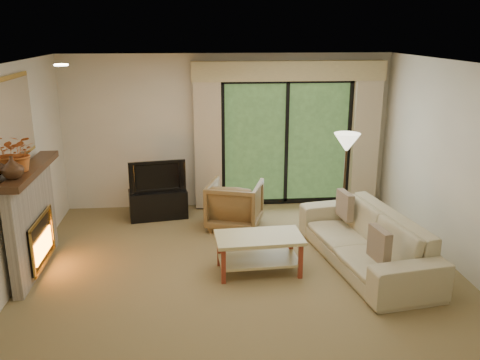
{
  "coord_description": "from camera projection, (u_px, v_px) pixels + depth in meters",
  "views": [
    {
      "loc": [
        -0.59,
        -5.97,
        2.99
      ],
      "look_at": [
        0.0,
        0.3,
        1.1
      ],
      "focal_mm": 38.0,
      "sensor_mm": 36.0,
      "label": 1
    }
  ],
  "objects": [
    {
      "name": "floor",
      "position": [
        242.0,
        267.0,
        6.6
      ],
      "size": [
        5.5,
        5.5,
        0.0
      ],
      "primitive_type": "plane",
      "color": "olive",
      "rests_on": "ground"
    },
    {
      "name": "ceiling",
      "position": [
        242.0,
        63.0,
        5.86
      ],
      "size": [
        5.5,
        5.5,
        0.0
      ],
      "primitive_type": "plane",
      "rotation": [
        3.14,
        0.0,
        0.0
      ],
      "color": "white",
      "rests_on": "ground"
    },
    {
      "name": "wall_back",
      "position": [
        228.0,
        132.0,
        8.62
      ],
      "size": [
        5.0,
        0.0,
        5.0
      ],
      "primitive_type": "plane",
      "rotation": [
        1.57,
        0.0,
        0.0
      ],
      "color": "beige",
      "rests_on": "ground"
    },
    {
      "name": "wall_front",
      "position": [
        274.0,
        260.0,
        3.85
      ],
      "size": [
        5.0,
        0.0,
        5.0
      ],
      "primitive_type": "plane",
      "rotation": [
        -1.57,
        0.0,
        0.0
      ],
      "color": "beige",
      "rests_on": "ground"
    },
    {
      "name": "wall_left",
      "position": [
        11.0,
        177.0,
        5.99
      ],
      "size": [
        0.0,
        5.0,
        5.0
      ],
      "primitive_type": "plane",
      "rotation": [
        1.57,
        0.0,
        1.57
      ],
      "color": "beige",
      "rests_on": "ground"
    },
    {
      "name": "wall_right",
      "position": [
        456.0,
        166.0,
        6.48
      ],
      "size": [
        0.0,
        5.0,
        5.0
      ],
      "primitive_type": "plane",
      "rotation": [
        1.57,
        0.0,
        -1.57
      ],
      "color": "beige",
      "rests_on": "ground"
    },
    {
      "name": "fireplace",
      "position": [
        32.0,
        220.0,
        6.36
      ],
      "size": [
        0.24,
        1.7,
        1.37
      ],
      "primitive_type": null,
      "color": "gray",
      "rests_on": "floor"
    },
    {
      "name": "mirror",
      "position": [
        12.0,
        120.0,
        5.99
      ],
      "size": [
        0.07,
        1.45,
        1.02
      ],
      "primitive_type": null,
      "color": "gold",
      "rests_on": "wall_left"
    },
    {
      "name": "sliding_door",
      "position": [
        286.0,
        143.0,
        8.71
      ],
      "size": [
        2.26,
        0.1,
        2.16
      ],
      "primitive_type": null,
      "color": "black",
      "rests_on": "floor"
    },
    {
      "name": "curtain_left",
      "position": [
        208.0,
        140.0,
        8.46
      ],
      "size": [
        0.45,
        0.18,
        2.35
      ],
      "primitive_type": "cube",
      "color": "tan",
      "rests_on": "floor"
    },
    {
      "name": "curtain_right",
      "position": [
        365.0,
        137.0,
        8.7
      ],
      "size": [
        0.45,
        0.18,
        2.35
      ],
      "primitive_type": "cube",
      "color": "tan",
      "rests_on": "floor"
    },
    {
      "name": "cornice",
      "position": [
        289.0,
        71.0,
        8.28
      ],
      "size": [
        3.2,
        0.24,
        0.32
      ],
      "primitive_type": "cube",
      "color": "tan",
      "rests_on": "wall_back"
    },
    {
      "name": "media_console",
      "position": [
        158.0,
        204.0,
        8.29
      ],
      "size": [
        0.98,
        0.56,
        0.46
      ],
      "primitive_type": "cube",
      "rotation": [
        0.0,
        0.0,
        0.16
      ],
      "color": "black",
      "rests_on": "floor"
    },
    {
      "name": "tv",
      "position": [
        157.0,
        175.0,
        8.15
      ],
      "size": [
        0.91,
        0.26,
        0.52
      ],
      "primitive_type": "imported",
      "rotation": [
        0.0,
        0.0,
        0.16
      ],
      "color": "black",
      "rests_on": "media_console"
    },
    {
      "name": "armchair",
      "position": [
        235.0,
        204.0,
        7.87
      ],
      "size": [
        0.99,
        1.0,
        0.73
      ],
      "primitive_type": "imported",
      "rotation": [
        0.0,
        0.0,
        2.84
      ],
      "color": "brown",
      "rests_on": "floor"
    },
    {
      "name": "sofa",
      "position": [
        365.0,
        239.0,
        6.61
      ],
      "size": [
        1.29,
        2.51,
        0.7
      ],
      "primitive_type": "imported",
      "rotation": [
        0.0,
        0.0,
        -1.42
      ],
      "color": "tan",
      "rests_on": "floor"
    },
    {
      "name": "pillow_near",
      "position": [
        379.0,
        244.0,
        5.88
      ],
      "size": [
        0.16,
        0.4,
        0.39
      ],
      "primitive_type": "cube",
      "rotation": [
        0.0,
        0.0,
        0.15
      ],
      "color": "brown",
      "rests_on": "sofa"
    },
    {
      "name": "pillow_far",
      "position": [
        345.0,
        205.0,
        7.19
      ],
      "size": [
        0.16,
        0.39,
        0.38
      ],
      "primitive_type": "cube",
      "rotation": [
        0.0,
        0.0,
        0.15
      ],
      "color": "brown",
      "rests_on": "sofa"
    },
    {
      "name": "coffee_table",
      "position": [
        259.0,
        254.0,
        6.43
      ],
      "size": [
        1.12,
        0.65,
        0.49
      ],
      "primitive_type": null,
      "rotation": [
        0.0,
        0.0,
        0.05
      ],
      "color": "tan",
      "rests_on": "floor"
    },
    {
      "name": "floor_lamp",
      "position": [
        344.0,
        181.0,
        7.79
      ],
      "size": [
        0.42,
        0.42,
        1.48
      ],
      "primitive_type": null,
      "rotation": [
        0.0,
        0.0,
        -0.06
      ],
      "color": "#FFF7CF",
      "rests_on": "floor"
    },
    {
      "name": "vase",
      "position": [
        12.0,
        167.0,
        5.66
      ],
      "size": [
        0.25,
        0.25,
        0.25
      ],
      "primitive_type": "imported",
      "rotation": [
        0.0,
        0.0,
        0.03
      ],
      "color": "#3D2515",
      "rests_on": "fireplace"
    },
    {
      "name": "branches",
      "position": [
        20.0,
        153.0,
        5.93
      ],
      "size": [
        0.4,
        0.35,
        0.44
      ],
      "primitive_type": "imported",
      "rotation": [
        0.0,
        0.0,
        -0.02
      ],
      "color": "#C26025",
      "rests_on": "fireplace"
    }
  ]
}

